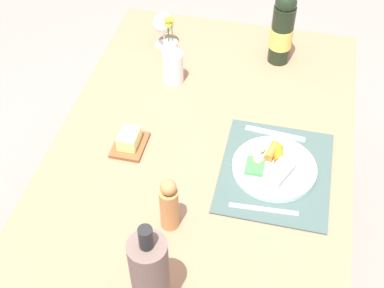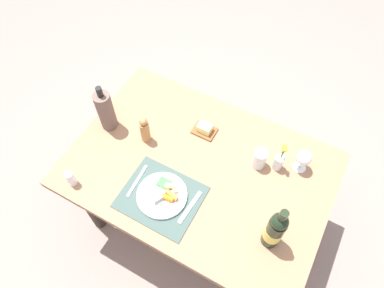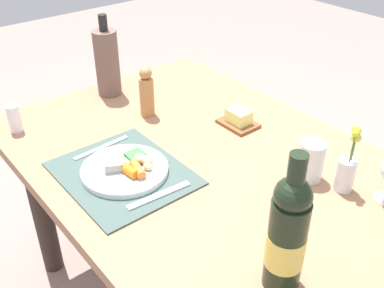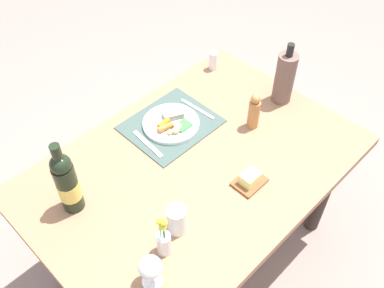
% 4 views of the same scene
% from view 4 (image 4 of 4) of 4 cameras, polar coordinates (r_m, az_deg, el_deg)
% --- Properties ---
extents(ground_plane, '(8.00, 8.00, 0.00)m').
position_cam_4_polar(ground_plane, '(2.41, 0.27, -13.77)').
color(ground_plane, gray).
extents(dining_table, '(1.39, 0.96, 0.72)m').
position_cam_4_polar(dining_table, '(1.89, 0.33, -4.81)').
color(dining_table, '#976C4D').
rests_on(dining_table, ground_plane).
extents(placemat, '(0.40, 0.33, 0.01)m').
position_cam_4_polar(placemat, '(1.97, -2.82, 2.61)').
color(placemat, '#3E514B').
rests_on(placemat, dining_table).
extents(dinner_plate, '(0.26, 0.26, 0.05)m').
position_cam_4_polar(dinner_plate, '(1.95, -2.75, 2.77)').
color(dinner_plate, white).
rests_on(dinner_plate, placemat).
extents(fork, '(0.03, 0.20, 0.00)m').
position_cam_4_polar(fork, '(2.04, 0.70, 4.68)').
color(fork, silver).
rests_on(fork, placemat).
extents(knife, '(0.03, 0.20, 0.00)m').
position_cam_4_polar(knife, '(1.89, -5.89, 0.02)').
color(knife, silver).
rests_on(knife, placemat).
extents(butter_dish, '(0.13, 0.10, 0.06)m').
position_cam_4_polar(butter_dish, '(1.75, 7.67, -4.69)').
color(butter_dish, brown).
rests_on(butter_dish, dining_table).
extents(cooler_bottle, '(0.09, 0.09, 0.32)m').
position_cam_4_polar(cooler_bottle, '(2.06, 12.19, 8.59)').
color(cooler_bottle, brown).
rests_on(cooler_bottle, dining_table).
extents(flower_vase, '(0.05, 0.05, 0.20)m').
position_cam_4_polar(flower_vase, '(1.53, -3.79, -12.70)').
color(flower_vase, silver).
rests_on(flower_vase, dining_table).
extents(salt_shaker, '(0.04, 0.04, 0.10)m').
position_cam_4_polar(salt_shaker, '(2.26, 2.83, 10.97)').
color(salt_shaker, white).
rests_on(salt_shaker, dining_table).
extents(pepper_mill, '(0.05, 0.05, 0.18)m').
position_cam_4_polar(pepper_mill, '(1.93, 8.23, 4.28)').
color(pepper_mill, '#B77A44').
rests_on(pepper_mill, dining_table).
extents(water_tumbler, '(0.07, 0.07, 0.12)m').
position_cam_4_polar(water_tumbler, '(1.59, -2.03, -10.15)').
color(water_tumbler, silver).
rests_on(water_tumbler, dining_table).
extents(wine_bottle, '(0.08, 0.08, 0.34)m').
position_cam_4_polar(wine_bottle, '(1.63, -16.26, -4.95)').
color(wine_bottle, black).
rests_on(wine_bottle, dining_table).
extents(wine_glass, '(0.08, 0.08, 0.14)m').
position_cam_4_polar(wine_glass, '(1.45, -5.55, -16.02)').
color(wine_glass, white).
rests_on(wine_glass, dining_table).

